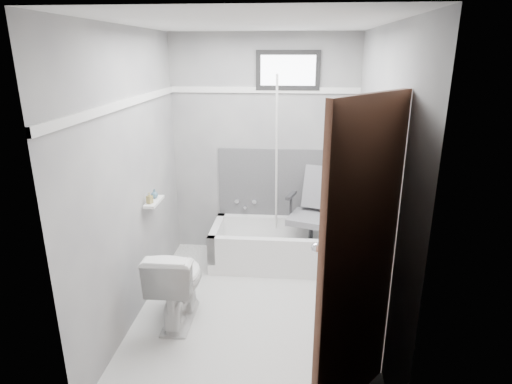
# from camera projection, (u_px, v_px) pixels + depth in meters

# --- Properties ---
(floor) EXTENTS (2.60, 2.60, 0.00)m
(floor) POSITION_uv_depth(u_px,v_px,m) (253.00, 310.00, 3.83)
(floor) COLOR white
(floor) RESTS_ON ground
(ceiling) EXTENTS (2.60, 2.60, 0.00)m
(ceiling) POSITION_uv_depth(u_px,v_px,m) (252.00, 23.00, 3.08)
(ceiling) COLOR silver
(ceiling) RESTS_ON floor
(wall_back) EXTENTS (2.00, 0.02, 2.40)m
(wall_back) POSITION_uv_depth(u_px,v_px,m) (263.00, 148.00, 4.68)
(wall_back) COLOR slate
(wall_back) RESTS_ON floor
(wall_front) EXTENTS (2.00, 0.02, 2.40)m
(wall_front) POSITION_uv_depth(u_px,v_px,m) (229.00, 254.00, 2.22)
(wall_front) COLOR slate
(wall_front) RESTS_ON floor
(wall_left) EXTENTS (0.02, 2.60, 2.40)m
(wall_left) POSITION_uv_depth(u_px,v_px,m) (132.00, 179.00, 3.54)
(wall_left) COLOR slate
(wall_left) RESTS_ON floor
(wall_right) EXTENTS (0.02, 2.60, 2.40)m
(wall_right) POSITION_uv_depth(u_px,v_px,m) (378.00, 185.00, 3.37)
(wall_right) COLOR slate
(wall_right) RESTS_ON floor
(bathtub) EXTENTS (1.50, 0.70, 0.42)m
(bathtub) POSITION_uv_depth(u_px,v_px,m) (282.00, 245.00, 4.62)
(bathtub) COLOR white
(bathtub) RESTS_ON floor
(office_chair) EXTENTS (0.67, 0.67, 0.92)m
(office_chair) POSITION_uv_depth(u_px,v_px,m) (312.00, 213.00, 4.53)
(office_chair) COLOR slate
(office_chair) RESTS_ON bathtub
(toilet) EXTENTS (0.40, 0.71, 0.69)m
(toilet) POSITION_uv_depth(u_px,v_px,m) (178.00, 283.00, 3.60)
(toilet) COLOR white
(toilet) RESTS_ON floor
(door) EXTENTS (0.78, 0.78, 2.00)m
(door) POSITION_uv_depth(u_px,v_px,m) (416.00, 294.00, 2.22)
(door) COLOR #54301F
(door) RESTS_ON floor
(window) EXTENTS (0.66, 0.04, 0.40)m
(window) POSITION_uv_depth(u_px,v_px,m) (288.00, 70.00, 4.39)
(window) COLOR black
(window) RESTS_ON wall_back
(backerboard) EXTENTS (1.50, 0.02, 0.78)m
(backerboard) POSITION_uv_depth(u_px,v_px,m) (285.00, 183.00, 4.78)
(backerboard) COLOR #4C4C4F
(backerboard) RESTS_ON wall_back
(trim_back) EXTENTS (2.00, 0.02, 0.06)m
(trim_back) POSITION_uv_depth(u_px,v_px,m) (264.00, 90.00, 4.48)
(trim_back) COLOR white
(trim_back) RESTS_ON wall_back
(trim_left) EXTENTS (0.02, 2.60, 0.06)m
(trim_left) POSITION_uv_depth(u_px,v_px,m) (127.00, 103.00, 3.34)
(trim_left) COLOR white
(trim_left) RESTS_ON wall_left
(pole) EXTENTS (0.02, 0.40, 1.92)m
(pole) POSITION_uv_depth(u_px,v_px,m) (276.00, 167.00, 4.49)
(pole) COLOR silver
(pole) RESTS_ON bathtub
(shelf) EXTENTS (0.10, 0.32, 0.02)m
(shelf) POSITION_uv_depth(u_px,v_px,m) (154.00, 202.00, 3.90)
(shelf) COLOR white
(shelf) RESTS_ON wall_left
(soap_bottle_a) EXTENTS (0.06, 0.06, 0.10)m
(soap_bottle_a) POSITION_uv_depth(u_px,v_px,m) (150.00, 198.00, 3.80)
(soap_bottle_a) COLOR #9A8C4D
(soap_bottle_a) RESTS_ON shelf
(soap_bottle_b) EXTENTS (0.09, 0.09, 0.08)m
(soap_bottle_b) POSITION_uv_depth(u_px,v_px,m) (154.00, 193.00, 3.94)
(soap_bottle_b) COLOR slate
(soap_bottle_b) RESTS_ON shelf
(faucet) EXTENTS (0.26, 0.10, 0.16)m
(faucet) POSITION_uv_depth(u_px,v_px,m) (245.00, 204.00, 4.88)
(faucet) COLOR silver
(faucet) RESTS_ON wall_back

